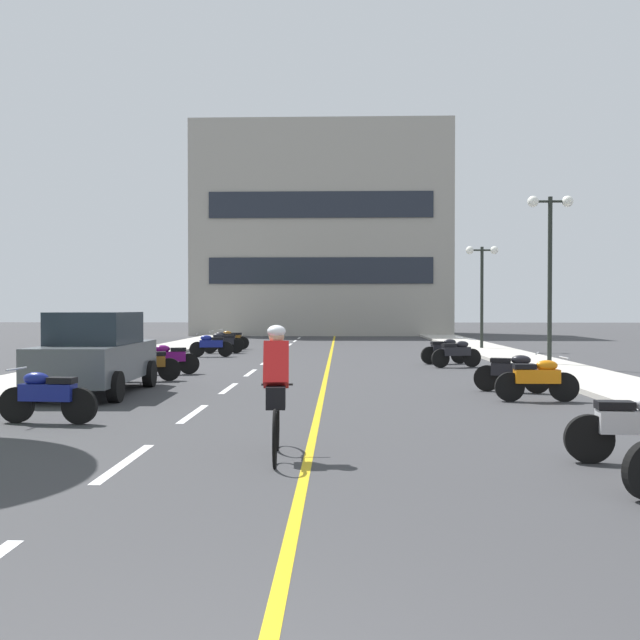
% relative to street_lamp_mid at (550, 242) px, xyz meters
% --- Properties ---
extents(ground_plane, '(140.00, 140.00, 0.00)m').
position_rel_street_lamp_mid_xyz_m(ground_plane, '(-7.38, 0.86, -4.04)').
color(ground_plane, '#38383A').
extents(curb_left, '(2.40, 72.00, 0.12)m').
position_rel_street_lamp_mid_xyz_m(curb_left, '(-14.58, 3.86, -3.98)').
color(curb_left, '#B7B2A8').
rests_on(curb_left, ground).
extents(curb_right, '(2.40, 72.00, 0.12)m').
position_rel_street_lamp_mid_xyz_m(curb_right, '(-0.18, 3.86, -3.98)').
color(curb_right, '#B7B2A8').
rests_on(curb_right, ground).
extents(lane_dash_1, '(0.14, 2.20, 0.01)m').
position_rel_street_lamp_mid_xyz_m(lane_dash_1, '(-9.38, -14.14, -4.03)').
color(lane_dash_1, silver).
rests_on(lane_dash_1, ground).
extents(lane_dash_2, '(0.14, 2.20, 0.01)m').
position_rel_street_lamp_mid_xyz_m(lane_dash_2, '(-9.38, -10.14, -4.03)').
color(lane_dash_2, silver).
rests_on(lane_dash_2, ground).
extents(lane_dash_3, '(0.14, 2.20, 0.01)m').
position_rel_street_lamp_mid_xyz_m(lane_dash_3, '(-9.38, -6.14, -4.03)').
color(lane_dash_3, silver).
rests_on(lane_dash_3, ground).
extents(lane_dash_4, '(0.14, 2.20, 0.01)m').
position_rel_street_lamp_mid_xyz_m(lane_dash_4, '(-9.38, -2.14, -4.03)').
color(lane_dash_4, silver).
rests_on(lane_dash_4, ground).
extents(lane_dash_5, '(0.14, 2.20, 0.01)m').
position_rel_street_lamp_mid_xyz_m(lane_dash_5, '(-9.38, 1.86, -4.03)').
color(lane_dash_5, silver).
rests_on(lane_dash_5, ground).
extents(lane_dash_6, '(0.14, 2.20, 0.01)m').
position_rel_street_lamp_mid_xyz_m(lane_dash_6, '(-9.38, 5.86, -4.03)').
color(lane_dash_6, silver).
rests_on(lane_dash_6, ground).
extents(lane_dash_7, '(0.14, 2.20, 0.01)m').
position_rel_street_lamp_mid_xyz_m(lane_dash_7, '(-9.38, 9.86, -4.03)').
color(lane_dash_7, silver).
rests_on(lane_dash_7, ground).
extents(lane_dash_8, '(0.14, 2.20, 0.01)m').
position_rel_street_lamp_mid_xyz_m(lane_dash_8, '(-9.38, 13.86, -4.03)').
color(lane_dash_8, silver).
rests_on(lane_dash_8, ground).
extents(lane_dash_9, '(0.14, 2.20, 0.01)m').
position_rel_street_lamp_mid_xyz_m(lane_dash_9, '(-9.38, 17.86, -4.03)').
color(lane_dash_9, silver).
rests_on(lane_dash_9, ground).
extents(lane_dash_10, '(0.14, 2.20, 0.01)m').
position_rel_street_lamp_mid_xyz_m(lane_dash_10, '(-9.38, 21.86, -4.03)').
color(lane_dash_10, silver).
rests_on(lane_dash_10, ground).
extents(lane_dash_11, '(0.14, 2.20, 0.01)m').
position_rel_street_lamp_mid_xyz_m(lane_dash_11, '(-9.38, 25.86, -4.03)').
color(lane_dash_11, silver).
rests_on(lane_dash_11, ground).
extents(centre_line_yellow, '(0.12, 66.00, 0.01)m').
position_rel_street_lamp_mid_xyz_m(centre_line_yellow, '(-7.13, 3.86, -4.03)').
color(centre_line_yellow, gold).
rests_on(centre_line_yellow, ground).
extents(office_building, '(18.13, 8.31, 14.89)m').
position_rel_street_lamp_mid_xyz_m(office_building, '(-8.08, 28.96, 3.41)').
color(office_building, '#9E998E').
rests_on(office_building, ground).
extents(street_lamp_mid, '(1.46, 0.36, 5.39)m').
position_rel_street_lamp_mid_xyz_m(street_lamp_mid, '(0.00, 0.00, 0.00)').
color(street_lamp_mid, black).
rests_on(street_lamp_mid, curb_right).
extents(street_lamp_far, '(1.46, 0.36, 4.58)m').
position_rel_street_lamp_mid_xyz_m(street_lamp_far, '(-0.35, 9.04, -0.52)').
color(street_lamp_far, black).
rests_on(street_lamp_far, curb_right).
extents(parked_car_near, '(2.01, 4.24, 1.82)m').
position_rel_street_lamp_mid_xyz_m(parked_car_near, '(-12.15, -7.32, -3.12)').
color(parked_car_near, black).
rests_on(parked_car_near, ground).
extents(motorcycle_2, '(1.70, 0.60, 0.92)m').
position_rel_street_lamp_mid_xyz_m(motorcycle_2, '(-3.09, -14.04, -3.56)').
color(motorcycle_2, black).
rests_on(motorcycle_2, ground).
extents(motorcycle_3, '(1.70, 0.60, 0.92)m').
position_rel_street_lamp_mid_xyz_m(motorcycle_3, '(-11.57, -11.27, -3.56)').
color(motorcycle_3, black).
rests_on(motorcycle_3, ground).
extents(motorcycle_4, '(1.70, 0.60, 0.92)m').
position_rel_street_lamp_mid_xyz_m(motorcycle_4, '(-2.70, -8.31, -3.56)').
color(motorcycle_4, black).
rests_on(motorcycle_4, ground).
extents(motorcycle_5, '(1.63, 0.81, 0.92)m').
position_rel_street_lamp_mid_xyz_m(motorcycle_5, '(-2.82, -6.72, -3.56)').
color(motorcycle_5, black).
rests_on(motorcycle_5, ground).
extents(motorcycle_6, '(1.66, 0.72, 0.92)m').
position_rel_street_lamp_mid_xyz_m(motorcycle_6, '(-11.75, -4.63, -3.56)').
color(motorcycle_6, black).
rests_on(motorcycle_6, ground).
extents(motorcycle_7, '(1.66, 0.73, 0.92)m').
position_rel_street_lamp_mid_xyz_m(motorcycle_7, '(-11.64, -2.75, -3.56)').
color(motorcycle_7, black).
rests_on(motorcycle_7, ground).
extents(motorcycle_8, '(1.66, 0.72, 0.92)m').
position_rel_street_lamp_mid_xyz_m(motorcycle_8, '(-2.98, -0.05, -3.56)').
color(motorcycle_8, black).
rests_on(motorcycle_8, ground).
extents(motorcycle_9, '(1.67, 0.70, 0.92)m').
position_rel_street_lamp_mid_xyz_m(motorcycle_9, '(-3.14, 1.38, -3.56)').
color(motorcycle_9, black).
rests_on(motorcycle_9, ground).
extents(motorcycle_10, '(1.70, 0.60, 0.92)m').
position_rel_street_lamp_mid_xyz_m(motorcycle_10, '(-11.79, 4.54, -3.56)').
color(motorcycle_10, black).
rests_on(motorcycle_10, ground).
extents(motorcycle_11, '(1.68, 0.65, 0.92)m').
position_rel_street_lamp_mid_xyz_m(motorcycle_11, '(-11.68, 6.63, -3.56)').
color(motorcycle_11, black).
rests_on(motorcycle_11, ground).
extents(motorcycle_12, '(1.70, 0.60, 0.92)m').
position_rel_street_lamp_mid_xyz_m(motorcycle_12, '(-11.86, 8.14, -3.56)').
color(motorcycle_12, black).
rests_on(motorcycle_12, ground).
extents(motorcycle_13, '(1.69, 0.62, 0.92)m').
position_rel_street_lamp_mid_xyz_m(motorcycle_13, '(-11.82, 9.73, -3.56)').
color(motorcycle_13, black).
rests_on(motorcycle_13, ground).
extents(cyclist_rider, '(0.42, 1.77, 1.71)m').
position_rel_street_lamp_mid_xyz_m(cyclist_rider, '(-7.54, -13.80, -3.15)').
color(cyclist_rider, black).
rests_on(cyclist_rider, ground).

